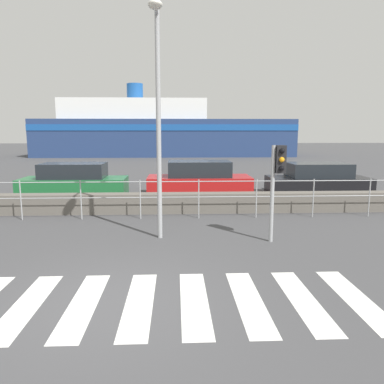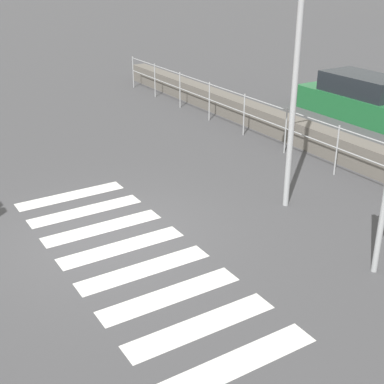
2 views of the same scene
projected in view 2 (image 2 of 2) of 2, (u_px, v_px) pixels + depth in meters
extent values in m
plane|color=#424244|center=(110.00, 236.00, 10.25)|extent=(160.00, 160.00, 0.00)
cube|color=silver|center=(71.00, 196.00, 11.94)|extent=(0.45, 2.40, 0.01)
cube|color=silver|center=(86.00, 211.00, 11.24)|extent=(0.45, 2.40, 0.01)
cube|color=silver|center=(102.00, 228.00, 10.54)|extent=(0.45, 2.40, 0.01)
cube|color=silver|center=(122.00, 247.00, 9.85)|extent=(0.45, 2.40, 0.01)
cube|color=silver|center=(144.00, 269.00, 9.15)|extent=(0.45, 2.40, 0.01)
cube|color=silver|center=(170.00, 295.00, 8.45)|extent=(0.45, 2.40, 0.01)
cube|color=silver|center=(201.00, 326.00, 7.75)|extent=(0.45, 2.40, 0.01)
cube|color=silver|center=(237.00, 363.00, 7.05)|extent=(0.45, 2.40, 0.01)
cube|color=#605B54|center=(360.00, 155.00, 13.40)|extent=(24.73, 0.55, 0.67)
cylinder|color=#9EA0A3|center=(339.00, 128.00, 12.63)|extent=(22.26, 0.03, 0.03)
cylinder|color=#9EA0A3|center=(337.00, 148.00, 12.83)|extent=(22.26, 0.03, 0.03)
cylinder|color=#9EA0A3|center=(133.00, 72.00, 21.51)|extent=(0.04, 0.04, 1.25)
cylinder|color=#9EA0A3|center=(155.00, 80.00, 20.06)|extent=(0.04, 0.04, 1.25)
cylinder|color=#9EA0A3|center=(180.00, 90.00, 18.62)|extent=(0.04, 0.04, 1.25)
cylinder|color=#9EA0A3|center=(209.00, 101.00, 17.18)|extent=(0.04, 0.04, 1.25)
cylinder|color=#9EA0A3|center=(244.00, 115.00, 15.74)|extent=(0.04, 0.04, 1.25)
cylinder|color=#9EA0A3|center=(286.00, 131.00, 14.30)|extent=(0.04, 0.04, 1.25)
cylinder|color=#9EA0A3|center=(337.00, 151.00, 12.86)|extent=(0.04, 0.04, 1.25)
cylinder|color=#9EA0A3|center=(384.00, 207.00, 8.61)|extent=(0.10, 0.10, 2.42)
cylinder|color=#9EA0A3|center=(296.00, 73.00, 10.37)|extent=(0.12, 0.12, 5.67)
cube|color=#1E6633|center=(361.00, 106.00, 17.63)|extent=(4.46, 1.71, 0.77)
cube|color=#1E2328|center=(363.00, 84.00, 17.34)|extent=(2.68, 1.50, 0.63)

